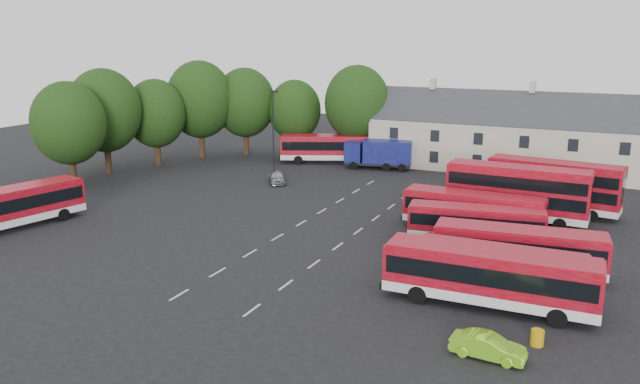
{
  "coord_description": "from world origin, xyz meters",
  "views": [
    {
      "loc": [
        22.05,
        -41.43,
        14.86
      ],
      "look_at": [
        0.66,
        4.22,
        2.2
      ],
      "focal_mm": 35.0,
      "sensor_mm": 36.0,
      "label": 1
    }
  ],
  "objects_px": {
    "bus_west": "(10,205)",
    "silver_car": "(277,177)",
    "box_truck": "(379,153)",
    "lamppost": "(273,133)",
    "bus_dd_south": "(517,190)",
    "grit_bin": "(537,338)",
    "lime_car": "(488,346)",
    "bus_row_a": "(490,273)"
  },
  "relations": [
    {
      "from": "bus_row_a",
      "to": "lime_car",
      "type": "height_order",
      "value": "bus_row_a"
    },
    {
      "from": "lamppost",
      "to": "bus_dd_south",
      "type": "bearing_deg",
      "value": -10.14
    },
    {
      "from": "box_truck",
      "to": "bus_west",
      "type": "bearing_deg",
      "value": -130.45
    },
    {
      "from": "bus_row_a",
      "to": "box_truck",
      "type": "relative_size",
      "value": 1.49
    },
    {
      "from": "bus_west",
      "to": "lime_car",
      "type": "xyz_separation_m",
      "value": [
        37.92,
        -4.71,
        -1.38
      ]
    },
    {
      "from": "box_truck",
      "to": "silver_car",
      "type": "relative_size",
      "value": 2.08
    },
    {
      "from": "bus_west",
      "to": "lamppost",
      "type": "height_order",
      "value": "lamppost"
    },
    {
      "from": "grit_bin",
      "to": "lamppost",
      "type": "distance_m",
      "value": 39.65
    },
    {
      "from": "box_truck",
      "to": "lamppost",
      "type": "bearing_deg",
      "value": -139.79
    },
    {
      "from": "box_truck",
      "to": "lamppost",
      "type": "xyz_separation_m",
      "value": [
        -7.98,
        -10.28,
        3.18
      ]
    },
    {
      "from": "bus_row_a",
      "to": "bus_dd_south",
      "type": "xyz_separation_m",
      "value": [
        -1.1,
        18.03,
        0.63
      ]
    },
    {
      "from": "bus_dd_south",
      "to": "silver_car",
      "type": "relative_size",
      "value": 2.99
    },
    {
      "from": "bus_west",
      "to": "grit_bin",
      "type": "distance_m",
      "value": 40.01
    },
    {
      "from": "bus_dd_south",
      "to": "bus_west",
      "type": "bearing_deg",
      "value": -149.94
    },
    {
      "from": "box_truck",
      "to": "silver_car",
      "type": "xyz_separation_m",
      "value": [
        -7.16,
        -11.2,
        -1.21
      ]
    },
    {
      "from": "silver_car",
      "to": "lamppost",
      "type": "distance_m",
      "value": 4.56
    },
    {
      "from": "bus_row_a",
      "to": "bus_dd_south",
      "type": "distance_m",
      "value": 18.08
    },
    {
      "from": "silver_car",
      "to": "lamppost",
      "type": "height_order",
      "value": "lamppost"
    },
    {
      "from": "bus_dd_south",
      "to": "lime_car",
      "type": "distance_m",
      "value": 24.1
    },
    {
      "from": "lamppost",
      "to": "box_truck",
      "type": "bearing_deg",
      "value": 52.18
    },
    {
      "from": "bus_dd_south",
      "to": "bus_west",
      "type": "relative_size",
      "value": 0.96
    },
    {
      "from": "silver_car",
      "to": "lime_car",
      "type": "xyz_separation_m",
      "value": [
        26.63,
        -27.51,
        -0.06
      ]
    },
    {
      "from": "bus_row_a",
      "to": "bus_dd_south",
      "type": "relative_size",
      "value": 1.04
    },
    {
      "from": "lime_car",
      "to": "box_truck",
      "type": "bearing_deg",
      "value": 29.71
    },
    {
      "from": "lime_car",
      "to": "lamppost",
      "type": "xyz_separation_m",
      "value": [
        -27.45,
        28.43,
        4.45
      ]
    },
    {
      "from": "lime_car",
      "to": "bus_row_a",
      "type": "bearing_deg",
      "value": 13.45
    },
    {
      "from": "box_truck",
      "to": "grit_bin",
      "type": "distance_m",
      "value": 42.31
    },
    {
      "from": "silver_car",
      "to": "lime_car",
      "type": "height_order",
      "value": "silver_car"
    },
    {
      "from": "silver_car",
      "to": "lime_car",
      "type": "bearing_deg",
      "value": -80.13
    },
    {
      "from": "lime_car",
      "to": "lamppost",
      "type": "height_order",
      "value": "lamppost"
    },
    {
      "from": "bus_row_a",
      "to": "bus_west",
      "type": "xyz_separation_m",
      "value": [
        -36.84,
        -1.17,
        -0.03
      ]
    },
    {
      "from": "silver_car",
      "to": "grit_bin",
      "type": "bearing_deg",
      "value": -75.6
    },
    {
      "from": "bus_west",
      "to": "lime_car",
      "type": "bearing_deg",
      "value": -85.23
    },
    {
      "from": "bus_west",
      "to": "silver_car",
      "type": "relative_size",
      "value": 3.13
    },
    {
      "from": "silver_car",
      "to": "bus_west",
      "type": "bearing_deg",
      "value": -150.55
    },
    {
      "from": "bus_row_a",
      "to": "lime_car",
      "type": "bearing_deg",
      "value": -80.89
    },
    {
      "from": "bus_row_a",
      "to": "bus_dd_south",
      "type": "height_order",
      "value": "bus_dd_south"
    },
    {
      "from": "bus_dd_south",
      "to": "lamppost",
      "type": "height_order",
      "value": "lamppost"
    },
    {
      "from": "bus_row_a",
      "to": "lamppost",
      "type": "distance_m",
      "value": 34.83
    },
    {
      "from": "silver_car",
      "to": "grit_bin",
      "type": "distance_m",
      "value": 38.15
    },
    {
      "from": "silver_car",
      "to": "lamppost",
      "type": "bearing_deg",
      "value": 97.66
    },
    {
      "from": "bus_dd_south",
      "to": "bus_row_a",
      "type": "bearing_deg",
      "value": -84.7
    }
  ]
}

